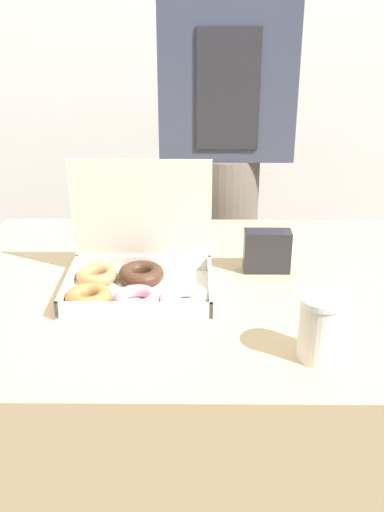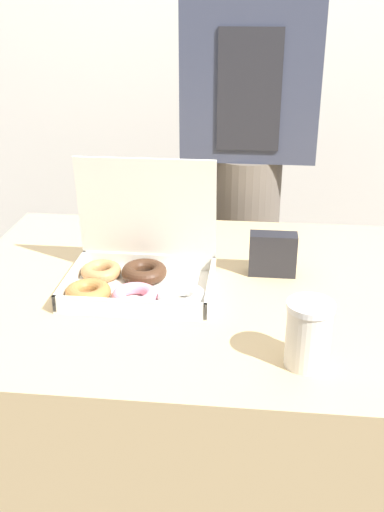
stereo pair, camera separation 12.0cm
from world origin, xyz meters
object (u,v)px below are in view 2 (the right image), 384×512
(donut_box, at_px, (137,273))
(person_customer, at_px, (247,155))
(napkin_holder, at_px, (273,254))
(coffee_cup, at_px, (308,334))

(donut_box, relative_size, person_customer, 0.20)
(napkin_holder, bearing_deg, coffee_cup, -81.48)
(coffee_cup, relative_size, napkin_holder, 1.13)
(donut_box, xyz_separation_m, coffee_cup, (0.37, -0.27, 0.02))
(donut_box, height_order, napkin_holder, donut_box)
(person_customer, bearing_deg, donut_box, -107.55)
(donut_box, relative_size, napkin_holder, 3.00)
(coffee_cup, bearing_deg, napkin_holder, 98.52)
(napkin_holder, xyz_separation_m, person_customer, (-0.08, 0.62, 0.09))
(donut_box, xyz_separation_m, person_customer, (0.23, 0.73, 0.10))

